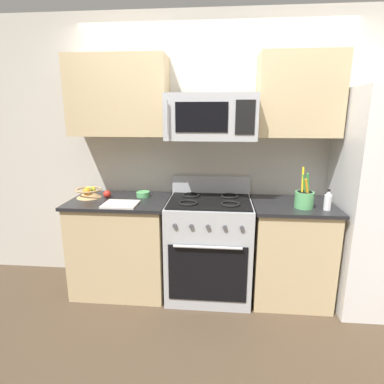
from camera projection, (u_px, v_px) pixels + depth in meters
name	position (u px, v px, depth m)	size (l,w,h in m)	color
ground_plane	(204.00, 343.00, 2.37)	(16.00, 16.00, 0.00)	#473828
wall_back	(212.00, 154.00, 3.12)	(8.00, 0.10, 2.60)	beige
counter_left	(122.00, 245.00, 3.02)	(0.90, 0.63, 0.91)	tan
range_oven	(209.00, 246.00, 2.95)	(0.76, 0.68, 1.09)	#B2B5BA
counter_right	(290.00, 251.00, 2.88)	(0.71, 0.63, 0.91)	tan
microwave	(211.00, 117.00, 2.68)	(0.77, 0.44, 0.38)	#B2B5BA
upper_cabinets_left	(119.00, 96.00, 2.85)	(0.89, 0.34, 0.70)	tan
upper_cabinets_right	(299.00, 96.00, 2.71)	(0.70, 0.34, 0.70)	tan
utensil_crock	(304.00, 199.00, 2.64)	(0.16, 0.16, 0.35)	#59AD66
fruit_basket	(89.00, 192.00, 2.98)	(0.24, 0.24, 0.11)	tan
apple_loose	(107.00, 194.00, 2.97)	(0.07, 0.07, 0.07)	red
cutting_board	(121.00, 204.00, 2.74)	(0.30, 0.25, 0.02)	silver
bottle_vinegar	(328.00, 201.00, 2.58)	(0.06, 0.06, 0.18)	silver
prep_bowl	(143.00, 194.00, 3.01)	(0.13, 0.13, 0.05)	#59AD66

